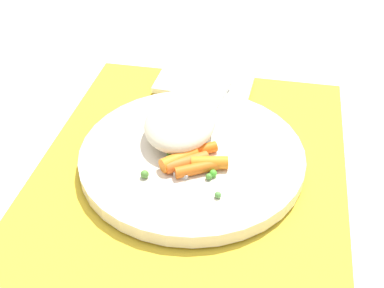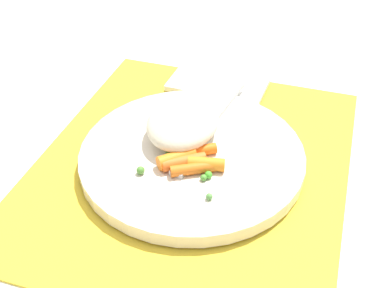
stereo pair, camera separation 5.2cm
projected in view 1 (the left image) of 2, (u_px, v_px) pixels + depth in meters
The scene contains 8 objects.
ground_plane at pixel (192, 165), 0.59m from camera, with size 2.40×2.40×0.00m, color white.
placemat at pixel (192, 163), 0.59m from camera, with size 0.42×0.36×0.01m, color gold.
plate at pixel (192, 156), 0.58m from camera, with size 0.26×0.26×0.02m, color silver.
rice_mound at pixel (180, 123), 0.58m from camera, with size 0.11×0.08×0.04m, color beige.
carrot_portion at pixel (194, 161), 0.55m from camera, with size 0.07×0.08×0.02m.
pea_scatter at pixel (185, 168), 0.54m from camera, with size 0.09×0.09×0.01m.
fork at pixel (201, 133), 0.60m from camera, with size 0.21×0.04×0.01m.
napkin at pixel (204, 83), 0.71m from camera, with size 0.07×0.14×0.01m, color white.
Camera 1 is at (0.44, 0.09, 0.39)m, focal length 46.33 mm.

